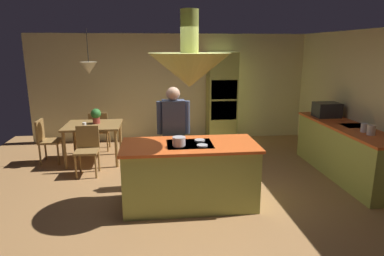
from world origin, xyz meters
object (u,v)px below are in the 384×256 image
Objects in this scene: person_at_island at (174,130)px; potted_plant_on_table at (96,115)px; canister_flour at (371,130)px; canister_sugar at (364,128)px; chair_by_back_wall at (99,129)px; kitchen_island at (190,174)px; cooking_pot_on_cooktop at (179,141)px; dining_table at (93,129)px; chair_facing_island at (87,147)px; oven_tower at (222,98)px; microwave_on_counter at (327,110)px; chair_at_corner at (46,138)px; cup_on_table at (84,125)px.

potted_plant_on_table is (-1.46, 1.45, -0.01)m from person_at_island.
canister_flour reaches higher than canister_sugar.
chair_by_back_wall is 2.90× the size of potted_plant_on_table.
chair_by_back_wall is 5.17m from canister_sugar.
chair_by_back_wall is at bearing 151.80° from canister_sugar.
chair_by_back_wall is (-1.70, 2.79, 0.04)m from kitchen_island.
canister_flour is at bearing 5.75° from cooking_pot_on_cooktop.
potted_plant_on_table is (0.06, 0.07, 0.27)m from dining_table.
potted_plant_on_table is at bearing 122.79° from cooking_pot_on_cooktop.
dining_table is 0.70m from chair_by_back_wall.
cooking_pot_on_cooktop is (-3.00, -0.48, 0.01)m from canister_sugar.
dining_table is 0.70m from chair_facing_island.
oven_tower is 4.63× the size of microwave_on_counter.
canister_flour is (2.84, 0.17, 0.53)m from kitchen_island.
canister_flour is at bearing -90.00° from microwave_on_counter.
chair_at_corner is (-2.62, 2.10, 0.04)m from kitchen_island.
chair_by_back_wall is at bearing 82.65° from cup_on_table.
dining_table is 7.55× the size of canister_sugar.
dining_table is at bearing -90.00° from chair_at_corner.
chair_by_back_wall is (0.00, 0.69, -0.16)m from dining_table.
dining_table is (-1.70, 2.10, 0.20)m from kitchen_island.
canister_flour is 3.02m from cooking_pot_on_cooktop.
chair_facing_island is at bearing 140.25° from kitchen_island.
oven_tower is 2.89m from chair_by_back_wall.
microwave_on_counter reaches higher than cup_on_table.
cooking_pot_on_cooktop reaches higher than chair_by_back_wall.
kitchen_island reaches higher than chair_by_back_wall.
canister_sugar is at bearing 151.80° from chair_by_back_wall.
chair_at_corner is 1.89× the size of microwave_on_counter.
cup_on_table is at bearing 104.63° from chair_facing_island.
chair_by_back_wall is 5.58× the size of canister_flour.
oven_tower is at bearing 63.01° from person_at_island.
microwave_on_counter is 3.44m from cooking_pot_on_cooktop.
chair_by_back_wall is 5.26m from canister_flour.
potted_plant_on_table is at bearing 135.14° from person_at_island.
cup_on_table is 4.68m from microwave_on_counter.
kitchen_island is 0.57m from cooking_pot_on_cooktop.
cup_on_table is at bearing 144.94° from person_at_island.
canister_flour is at bearing -24.04° from potted_plant_on_table.
canister_flour is at bearing -109.46° from chair_at_corner.
cooking_pot_on_cooktop reaches higher than dining_table.
dining_table is 2.73m from cooking_pot_on_cooktop.
oven_tower is 1.99× the size of dining_table.
chair_by_back_wall is 9.67× the size of cup_on_table.
chair_facing_island is 4.83× the size of cooking_pot_on_cooktop.
person_at_island is 18.20× the size of cup_on_table.
person_at_island reaches higher than chair_at_corner.
microwave_on_counter is (4.66, -0.31, 0.25)m from cup_on_table.
canister_sugar is (4.48, -1.82, 0.06)m from potted_plant_on_table.
cup_on_table is at bearing 161.98° from canister_sugar.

